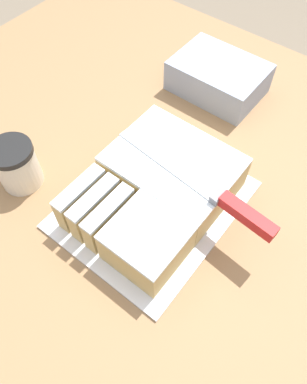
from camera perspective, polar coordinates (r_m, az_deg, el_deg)
ground_plane at (r=1.58m, az=1.22°, el=-18.07°), size 8.00×8.00×0.00m
countertop at (r=1.15m, az=1.63°, el=-11.87°), size 1.40×1.10×0.91m
cake_board at (r=0.72m, az=0.00°, el=-1.90°), size 0.28×0.34×0.01m
cake at (r=0.68m, az=0.51°, el=0.11°), size 0.23×0.29×0.08m
knife at (r=0.63m, az=10.54°, el=-1.10°), size 0.33×0.06×0.02m
coffee_cup at (r=0.76m, az=-20.15°, el=3.86°), size 0.08×0.08×0.10m
storage_box at (r=0.93m, az=9.81°, el=16.84°), size 0.21×0.15×0.08m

